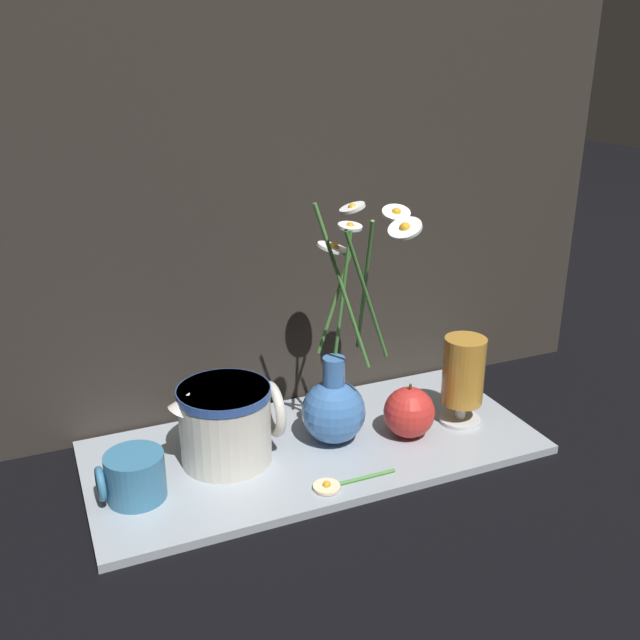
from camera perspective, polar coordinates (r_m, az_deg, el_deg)
ground_plane at (r=1.05m, az=-0.46°, el=-10.44°), size 6.00×6.00×0.00m
shelf at (r=1.05m, az=-0.46°, el=-10.17°), size 0.64×0.29×0.01m
backdrop_wall at (r=1.05m, az=-4.17°, el=20.99°), size 1.14×0.02×1.10m
vase_with_flowers at (r=1.02m, az=1.31°, el=-6.40°), size 0.15×0.19×0.37m
yellow_mug at (r=0.95m, az=-14.69°, el=-12.03°), size 0.09×0.08×0.06m
ceramic_pitcher at (r=0.99m, az=-7.48°, el=-7.96°), size 0.15×0.13×0.12m
tea_glass at (r=1.09m, az=11.39°, el=-4.26°), size 0.06×0.06×0.14m
orange_fruit at (r=1.06m, az=7.14°, el=-7.34°), size 0.08×0.08×0.08m
loose_daisy at (r=0.96m, az=1.32°, el=-13.00°), size 0.12×0.04×0.01m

